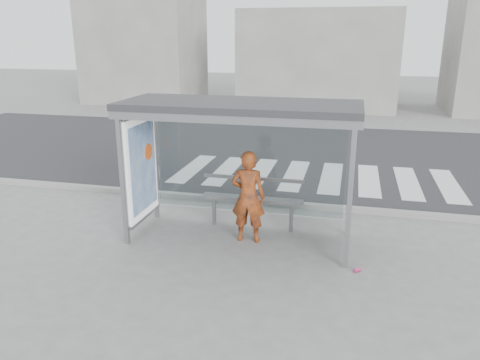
{
  "coord_description": "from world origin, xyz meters",
  "views": [
    {
      "loc": [
        1.94,
        -8.02,
        3.74
      ],
      "look_at": [
        -0.04,
        0.2,
        1.12
      ],
      "focal_mm": 35.0,
      "sensor_mm": 36.0,
      "label": 1
    }
  ],
  "objects_px": {
    "person": "(248,197)",
    "bench": "(252,199)",
    "soda_can": "(357,270)",
    "bus_shelter": "(221,136)"
  },
  "relations": [
    {
      "from": "bench",
      "to": "soda_can",
      "type": "distance_m",
      "value": 2.58
    },
    {
      "from": "bus_shelter",
      "to": "person",
      "type": "bearing_deg",
      "value": -10.12
    },
    {
      "from": "bus_shelter",
      "to": "person",
      "type": "height_order",
      "value": "bus_shelter"
    },
    {
      "from": "bus_shelter",
      "to": "bench",
      "type": "height_order",
      "value": "bus_shelter"
    },
    {
      "from": "bus_shelter",
      "to": "bench",
      "type": "relative_size",
      "value": 2.08
    },
    {
      "from": "person",
      "to": "soda_can",
      "type": "bearing_deg",
      "value": 156.92
    },
    {
      "from": "soda_can",
      "to": "bench",
      "type": "bearing_deg",
      "value": 145.76
    },
    {
      "from": "soda_can",
      "to": "person",
      "type": "bearing_deg",
      "value": 158.5
    },
    {
      "from": "person",
      "to": "bench",
      "type": "distance_m",
      "value": 0.67
    },
    {
      "from": "person",
      "to": "bench",
      "type": "bearing_deg",
      "value": -86.66
    }
  ]
}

